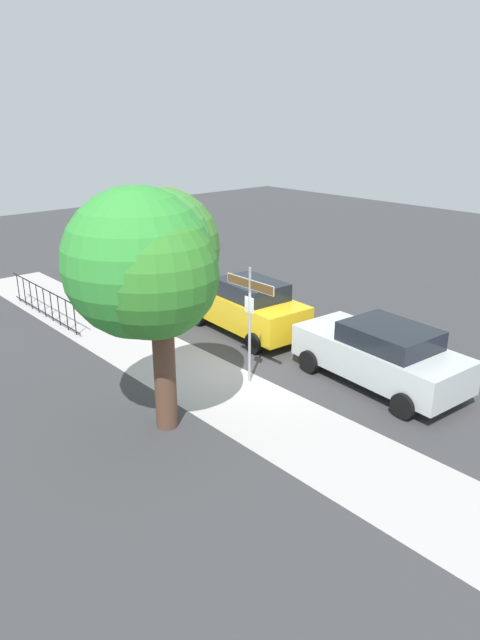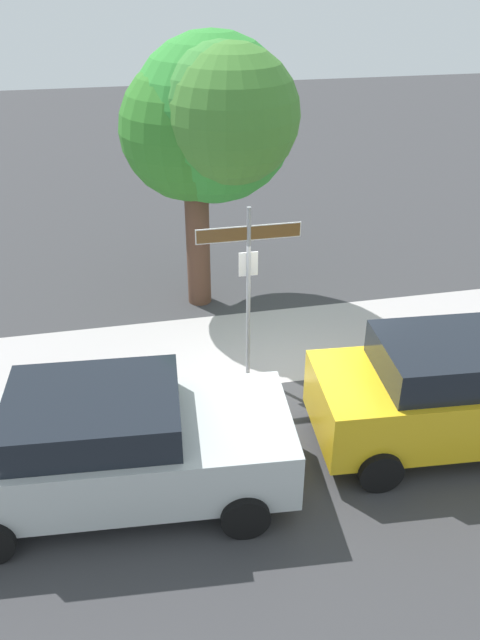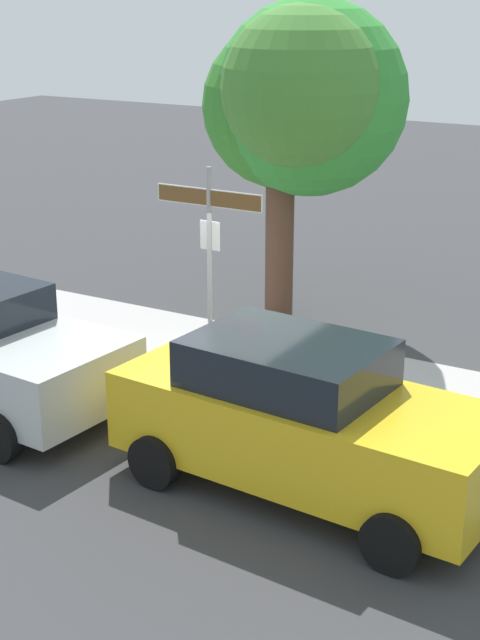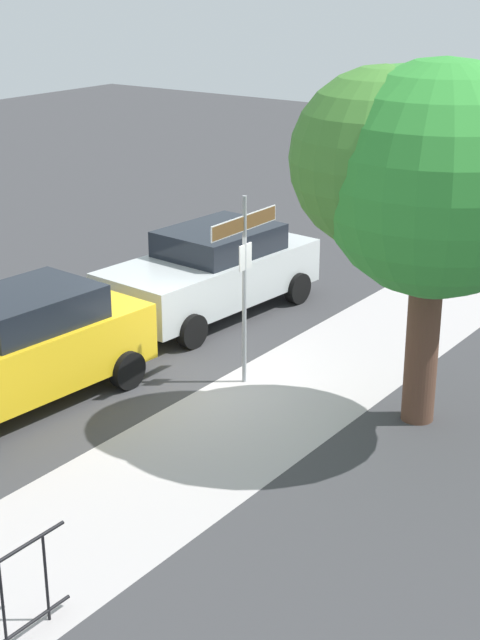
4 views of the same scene
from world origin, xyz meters
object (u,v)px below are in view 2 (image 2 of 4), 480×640
shade_tree (212,120)px  car_silver (115,444)px  street_sign (249,264)px  car_yellow (460,391)px

shade_tree → car_silver: 6.59m
street_sign → car_yellow: street_sign is taller
car_silver → car_yellow: 5.08m
street_sign → car_yellow: 3.82m
car_silver → car_yellow: car_yellow is taller
street_sign → car_yellow: size_ratio=0.69×
street_sign → shade_tree: bearing=91.5°
street_sign → car_silver: size_ratio=0.66×
street_sign → car_silver: (-2.37, -2.47, -1.31)m
car_yellow → car_silver: bearing=-174.7°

